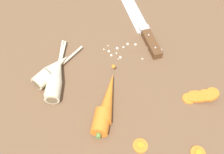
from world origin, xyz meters
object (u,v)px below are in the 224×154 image
object	(u,v)px
whole_carrot	(105,104)
parsnip_mid_left	(52,71)
parsnip_mid_right	(56,76)
carrot_slice_stray_mid	(198,153)
carrot_slice_stray_near	(140,145)
carrot_slice_stack	(201,96)
parsnip_front	(56,78)
chefs_knife	(138,19)

from	to	relation	value
whole_carrot	parsnip_mid_left	bearing A→B (deg)	151.73
parsnip_mid_right	carrot_slice_stray_mid	xyz separation A→B (cm)	(37.31, -16.10, -1.62)
carrot_slice_stray_near	carrot_slice_stray_mid	size ratio (longest dim) A/B	1.03
carrot_slice_stack	carrot_slice_stray_mid	world-z (taller)	carrot_slice_stack
parsnip_mid_left	carrot_slice_stray_near	xyz separation A→B (cm)	(25.77, -17.67, -1.62)
whole_carrot	parsnip_front	world-z (taller)	whole_carrot
chefs_knife	carrot_slice_stray_near	distance (cm)	43.98
parsnip_mid_left	parsnip_front	bearing A→B (deg)	-54.03
parsnip_mid_right	whole_carrot	bearing A→B (deg)	-26.16
parsnip_front	carrot_slice_stray_mid	distance (cm)	40.41
carrot_slice_stray_near	parsnip_front	bearing A→B (deg)	147.46
parsnip_mid_right	carrot_slice_stray_near	size ratio (longest dim) A/B	5.87
parsnip_mid_left	carrot_slice_stray_near	world-z (taller)	parsnip_mid_left
parsnip_front	carrot_slice_stray_near	distance (cm)	28.66
chefs_knife	parsnip_mid_right	distance (cm)	34.57
carrot_slice_stack	parsnip_front	bearing A→B (deg)	179.66
chefs_knife	carrot_slice_stray_near	xyz separation A→B (cm)	(3.53, -43.84, -0.29)
parsnip_mid_left	carrot_slice_stray_near	distance (cm)	31.29
carrot_slice_stack	carrot_slice_stray_mid	distance (cm)	15.28
parsnip_front	parsnip_mid_right	distance (cm)	0.70
parsnip_mid_left	carrot_slice_stray_mid	xyz separation A→B (cm)	(38.98, -17.67, -1.62)
carrot_slice_stray_near	parsnip_mid_right	bearing A→B (deg)	146.27
carrot_slice_stray_mid	whole_carrot	bearing A→B (deg)	158.51
parsnip_mid_right	carrot_slice_stack	world-z (taller)	parsnip_mid_right
chefs_knife	carrot_slice_stack	xyz separation A→B (cm)	(18.36, -28.68, 0.45)
chefs_knife	parsnip_mid_left	distance (cm)	34.38
whole_carrot	carrot_slice_stray_near	distance (cm)	13.26
chefs_knife	parsnip_front	xyz separation A→B (cm)	(-20.60, -28.45, 1.33)
whole_carrot	parsnip_mid_right	size ratio (longest dim) A/B	1.07
chefs_knife	carrot_slice_stack	distance (cm)	34.05
carrot_slice_stack	carrot_slice_stray_mid	xyz separation A→B (cm)	(-1.64, -15.17, -0.74)
carrot_slice_stray_mid	chefs_knife	bearing A→B (deg)	110.89
whole_carrot	carrot_slice_stray_near	size ratio (longest dim) A/B	6.26
parsnip_front	parsnip_mid_left	distance (cm)	2.81
parsnip_mid_right	chefs_knife	bearing A→B (deg)	53.43
carrot_slice_stray_mid	parsnip_mid_left	bearing A→B (deg)	155.61
whole_carrot	parsnip_mid_left	distance (cm)	18.36
parsnip_front	carrot_slice_stray_near	size ratio (longest dim) A/B	6.29
parsnip_mid_left	parsnip_mid_right	distance (cm)	2.29
chefs_knife	carrot_slice_stack	size ratio (longest dim) A/B	3.64
parsnip_mid_right	carrot_slice_stray_near	bearing A→B (deg)	-33.73
chefs_knife	parsnip_front	size ratio (longest dim) A/B	1.50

